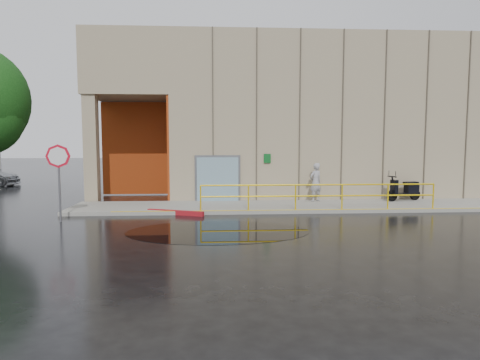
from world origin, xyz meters
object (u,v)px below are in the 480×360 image
Objects in this scene: stop_sign at (58,166)px; person at (316,182)px; scooter at (404,183)px; red_curb at (175,213)px.

person is at bearing 31.38° from stop_sign.
stop_sign is at bearing -10.48° from person.
scooter is 0.77× the size of red_curb.
red_curb is at bearing 29.11° from stop_sign.
person is 10.81m from stop_sign.
person is 6.65m from red_curb.
person is at bearing 163.48° from scooter.
red_curb is (-10.30, -2.29, -0.86)m from scooter.
person is 0.63× the size of stop_sign.
red_curb is at bearing -9.04° from person.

